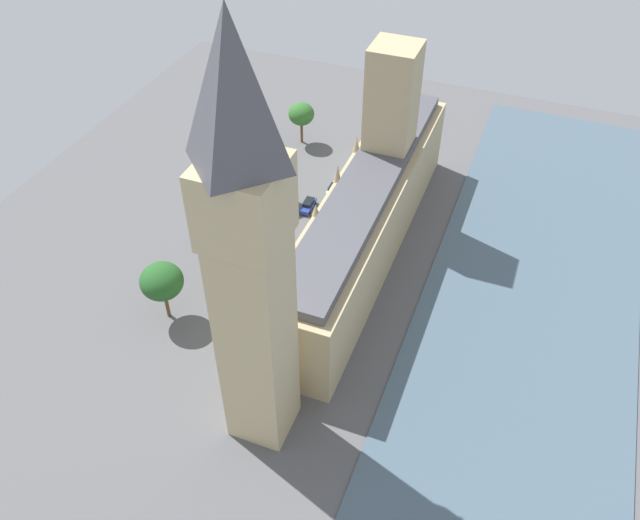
{
  "coord_description": "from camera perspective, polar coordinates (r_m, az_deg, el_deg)",
  "views": [
    {
      "loc": [
        -25.36,
        80.94,
        74.12
      ],
      "look_at": [
        1.0,
        12.94,
        8.21
      ],
      "focal_mm": 36.56,
      "sensor_mm": 36.0,
      "label": 1
    }
  ],
  "objects": [
    {
      "name": "parliament_building",
      "position": [
        107.91,
        4.31,
        4.71
      ],
      "size": [
        11.1,
        62.66,
        32.5
      ],
      "color": "tan",
      "rests_on": "ground"
    },
    {
      "name": "clock_tower",
      "position": [
        67.58,
        -6.24,
        0.23
      ],
      "size": [
        8.28,
        8.28,
        56.57
      ],
      "color": "tan",
      "rests_on": "ground"
    },
    {
      "name": "car_white_near_tower",
      "position": [
        125.01,
        1.19,
        6.23
      ],
      "size": [
        1.81,
        4.2,
        1.74
      ],
      "rotation": [
        0.0,
        0.0,
        3.14
      ],
      "color": "silver",
      "rests_on": "ground"
    },
    {
      "name": "ground_plane",
      "position": [
        112.64,
        2.85,
        0.89
      ],
      "size": [
        132.66,
        132.66,
        0.0
      ],
      "primitive_type": "plane",
      "color": "#565659"
    },
    {
      "name": "plane_tree_far_end",
      "position": [
        98.94,
        -13.69,
        -1.83
      ],
      "size": [
        6.5,
        6.5,
        10.15
      ],
      "color": "brown",
      "rests_on": "ground"
    },
    {
      "name": "river_thames",
      "position": [
        109.78,
        17.99,
        -2.87
      ],
      "size": [
        32.74,
        119.39,
        0.25
      ],
      "primitive_type": "cube",
      "color": "#475B6B",
      "rests_on": "ground"
    },
    {
      "name": "double_decker_bus_by_river_gate",
      "position": [
        107.86,
        -5.16,
        0.39
      ],
      "size": [
        2.73,
        10.52,
        4.75
      ],
      "rotation": [
        0.0,
        0.0,
        0.01
      ],
      "color": "red",
      "rests_on": "ground"
    },
    {
      "name": "plane_tree_trailing",
      "position": [
        110.43,
        -8.34,
        4.2
      ],
      "size": [
        5.21,
        5.21,
        9.34
      ],
      "color": "brown",
      "rests_on": "ground"
    },
    {
      "name": "street_lamp_under_trees",
      "position": [
        111.95,
        -8.04,
        3.11
      ],
      "size": [
        0.56,
        0.56,
        6.34
      ],
      "color": "black",
      "rests_on": "ground"
    },
    {
      "name": "pedestrian_corner",
      "position": [
        107.92,
        -1.43,
        -0.75
      ],
      "size": [
        0.58,
        0.47,
        1.64
      ],
      "rotation": [
        0.0,
        0.0,
        1.6
      ],
      "color": "navy",
      "rests_on": "ground"
    },
    {
      "name": "plane_tree_kerbside",
      "position": [
        120.03,
        -4.68,
        8.24
      ],
      "size": [
        5.78,
        5.78,
        10.01
      ],
      "color": "brown",
      "rests_on": "ground"
    },
    {
      "name": "plane_tree_leading",
      "position": [
        137.31,
        -1.65,
        12.64
      ],
      "size": [
        5.35,
        5.35,
        8.95
      ],
      "color": "brown",
      "rests_on": "ground"
    },
    {
      "name": "car_blue_opposite_hall",
      "position": [
        120.99,
        -1.05,
        4.85
      ],
      "size": [
        2.02,
        4.84,
        1.74
      ],
      "rotation": [
        0.0,
        0.0,
        0.04
      ],
      "color": "navy",
      "rests_on": "ground"
    }
  ]
}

